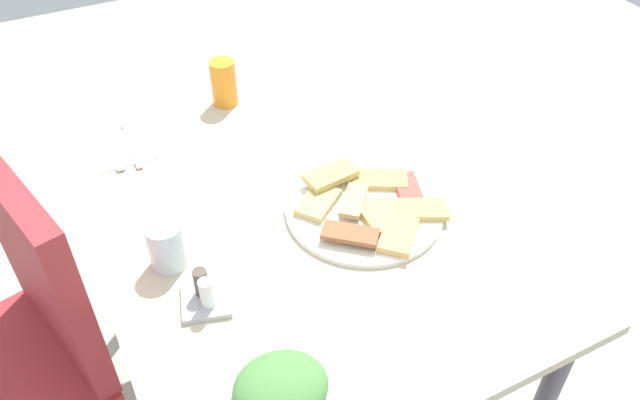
{
  "coord_description": "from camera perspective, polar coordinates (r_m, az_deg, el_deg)",
  "views": [
    {
      "loc": [
        -0.93,
        0.4,
        1.65
      ],
      "look_at": [
        -0.03,
        -0.06,
        0.76
      ],
      "focal_mm": 35.51,
      "sensor_mm": 36.0,
      "label": 1
    }
  ],
  "objects": [
    {
      "name": "soda_can",
      "position": [
        1.7,
        -8.67,
        10.4
      ],
      "size": [
        0.08,
        0.08,
        0.12
      ],
      "primitive_type": "cylinder",
      "rotation": [
        0.0,
        0.0,
        6.06
      ],
      "color": "orange",
      "rests_on": "dining_table"
    },
    {
      "name": "pide_platter",
      "position": [
        1.36,
        4.23,
        -0.64
      ],
      "size": [
        0.34,
        0.34,
        0.04
      ],
      "color": "white",
      "rests_on": "dining_table"
    },
    {
      "name": "fork",
      "position": [
        1.61,
        -16.6,
        4.8
      ],
      "size": [
        0.2,
        0.03,
        0.0
      ],
      "primitive_type": "cube",
      "rotation": [
        0.0,
        0.0,
        -0.06
      ],
      "color": "silver",
      "rests_on": "paper_napkin"
    },
    {
      "name": "spoon",
      "position": [
        1.61,
        -17.83,
        4.42
      ],
      "size": [
        0.18,
        0.04,
        0.0
      ],
      "primitive_type": "cube",
      "rotation": [
        0.0,
        0.0,
        -0.13
      ],
      "color": "silver",
      "rests_on": "paper_napkin"
    },
    {
      "name": "dining_chair",
      "position": [
        1.51,
        -25.91,
        -11.93
      ],
      "size": [
        0.51,
        0.51,
        0.94
      ],
      "color": "#A12D32",
      "rests_on": "ground_plane"
    },
    {
      "name": "paper_napkin",
      "position": [
        1.61,
        -17.19,
        4.49
      ],
      "size": [
        0.15,
        0.15,
        0.0
      ],
      "primitive_type": "cube",
      "rotation": [
        0.0,
        0.0,
        -0.02
      ],
      "color": "white",
      "rests_on": "dining_table"
    },
    {
      "name": "salad_plate_greens",
      "position": [
        1.06,
        -3.6,
        -16.73
      ],
      "size": [
        0.24,
        0.24,
        0.06
      ],
      "color": "white",
      "rests_on": "dining_table"
    },
    {
      "name": "condiment_caddy",
      "position": [
        1.19,
        -10.32,
        -8.42
      ],
      "size": [
        0.11,
        0.11,
        0.07
      ],
      "color": "#B2B2B7",
      "rests_on": "dining_table"
    },
    {
      "name": "drinking_glass",
      "position": [
        1.26,
        -13.67,
        -3.98
      ],
      "size": [
        0.07,
        0.07,
        0.1
      ],
      "primitive_type": "cylinder",
      "color": "silver",
      "rests_on": "dining_table"
    },
    {
      "name": "dining_table",
      "position": [
        1.43,
        -2.55,
        -3.37
      ],
      "size": [
        1.12,
        0.83,
        0.73
      ],
      "color": "beige",
      "rests_on": "ground_plane"
    },
    {
      "name": "ground_plane",
      "position": [
        1.94,
        -1.96,
        -17.22
      ],
      "size": [
        6.0,
        6.0,
        0.0
      ],
      "primitive_type": "plane",
      "color": "#B1AFA2"
    }
  ]
}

